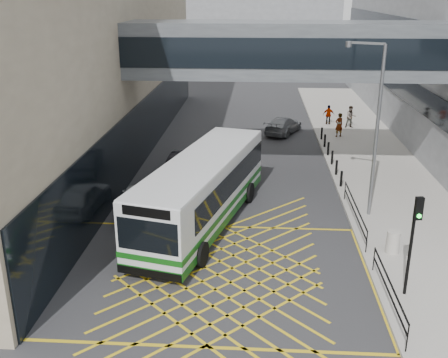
% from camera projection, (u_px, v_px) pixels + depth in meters
% --- Properties ---
extents(ground, '(120.00, 120.00, 0.00)m').
position_uv_depth(ground, '(217.00, 275.00, 20.73)').
color(ground, '#333335').
extents(building_far, '(28.00, 16.00, 18.00)m').
position_uv_depth(building_far, '(236.00, 3.00, 74.15)').
color(building_far, gray).
rests_on(building_far, ground).
extents(skybridge, '(20.00, 4.10, 3.00)m').
position_uv_depth(skybridge, '(287.00, 50.00, 29.28)').
color(skybridge, '#50555A').
rests_on(skybridge, ground).
extents(pavement, '(6.00, 54.00, 0.16)m').
position_uv_depth(pavement, '(372.00, 161.00, 34.24)').
color(pavement, '#A6A198').
rests_on(pavement, ground).
extents(box_junction, '(12.00, 9.00, 0.01)m').
position_uv_depth(box_junction, '(217.00, 275.00, 20.73)').
color(box_junction, gold).
rests_on(box_junction, ground).
extents(bus, '(5.56, 12.14, 3.32)m').
position_uv_depth(bus, '(204.00, 189.00, 24.73)').
color(bus, silver).
rests_on(bus, ground).
extents(car_white, '(2.25, 4.74, 1.46)m').
position_uv_depth(car_white, '(138.00, 198.00, 26.46)').
color(car_white, silver).
rests_on(car_white, ground).
extents(car_dark, '(2.71, 5.20, 1.55)m').
position_uv_depth(car_dark, '(188.00, 163.00, 31.75)').
color(car_dark, black).
rests_on(car_dark, ground).
extents(car_silver, '(3.47, 4.82, 1.38)m').
position_uv_depth(car_silver, '(283.00, 125.00, 41.09)').
color(car_silver, gray).
rests_on(car_silver, ground).
extents(traffic_light, '(0.29, 0.46, 3.88)m').
position_uv_depth(traffic_light, '(414.00, 232.00, 18.20)').
color(traffic_light, black).
rests_on(traffic_light, pavement).
extents(street_lamp, '(1.81, 0.95, 8.27)m').
position_uv_depth(street_lamp, '(374.00, 121.00, 24.46)').
color(street_lamp, slate).
rests_on(street_lamp, pavement).
extents(litter_bin, '(0.56, 0.56, 0.97)m').
position_uv_depth(litter_bin, '(393.00, 242.00, 22.02)').
color(litter_bin, '#ADA89E').
rests_on(litter_bin, pavement).
extents(kerb_railings, '(0.05, 12.54, 1.00)m').
position_uv_depth(kerb_railings, '(368.00, 239.00, 21.73)').
color(kerb_railings, black).
rests_on(kerb_railings, pavement).
extents(bollards, '(0.14, 10.14, 0.90)m').
position_uv_depth(bollards, '(330.00, 153.00, 34.23)').
color(bollards, black).
rests_on(bollards, pavement).
extents(pedestrian_a, '(0.87, 0.78, 1.80)m').
position_uv_depth(pedestrian_a, '(339.00, 125.00, 39.50)').
color(pedestrian_a, gray).
rests_on(pedestrian_a, pavement).
extents(pedestrian_b, '(0.90, 0.58, 1.75)m').
position_uv_depth(pedestrian_b, '(351.00, 117.00, 42.14)').
color(pedestrian_b, gray).
rests_on(pedestrian_b, pavement).
extents(pedestrian_c, '(0.97, 0.52, 1.59)m').
position_uv_depth(pedestrian_c, '(329.00, 115.00, 43.21)').
color(pedestrian_c, gray).
rests_on(pedestrian_c, pavement).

